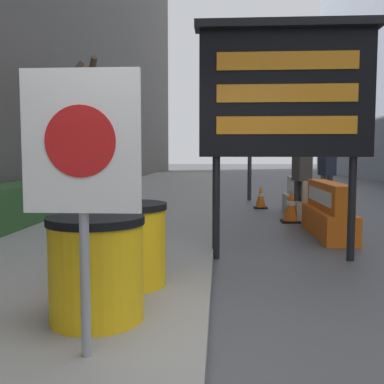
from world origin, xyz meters
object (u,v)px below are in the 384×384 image
object	(u,v)px
jersey_barrier_orange_far	(328,212)
barrel_drum_foreground	(97,268)
barrel_drum_middle	(129,244)
jersey_barrier_cream	(302,199)
traffic_cone_near	(291,206)
traffic_cone_far	(307,202)
pedestrian_passerby	(327,168)
warning_sign	(82,159)
traffic_cone_mid	(261,197)
message_board	(285,92)
traffic_light_near_curb	(250,102)
pedestrian_worker	(302,172)

from	to	relation	value
jersey_barrier_orange_far	barrel_drum_foreground	bearing A→B (deg)	-122.15
barrel_drum_middle	jersey_barrier_cream	xyz separation A→B (m)	(2.71, 5.99, -0.16)
traffic_cone_near	traffic_cone_far	bearing A→B (deg)	65.91
pedestrian_passerby	warning_sign	bearing A→B (deg)	-33.43
pedestrian_passerby	traffic_cone_mid	bearing A→B (deg)	-107.26
message_board	traffic_light_near_curb	distance (m)	7.61
traffic_cone_near	traffic_cone_far	xyz separation A→B (m)	(0.58, 1.30, -0.05)
barrel_drum_foreground	warning_sign	world-z (taller)	warning_sign
traffic_cone_near	traffic_cone_mid	xyz separation A→B (m)	(-0.39, 2.36, -0.04)
traffic_cone_near	message_board	bearing A→B (deg)	-100.59
jersey_barrier_orange_far	traffic_cone_far	distance (m)	2.82
jersey_barrier_cream	pedestrian_passerby	size ratio (longest dim) A/B	1.20
jersey_barrier_orange_far	warning_sign	bearing A→B (deg)	-117.88
barrel_drum_foreground	warning_sign	xyz separation A→B (m)	(0.10, -0.63, 0.83)
pedestrian_passerby	message_board	bearing A→B (deg)	-30.15
traffic_cone_near	pedestrian_passerby	distance (m)	2.62
barrel_drum_foreground	jersey_barrier_orange_far	world-z (taller)	barrel_drum_foreground
jersey_barrier_cream	traffic_light_near_curb	distance (m)	4.27
jersey_barrier_orange_far	traffic_cone_mid	distance (m)	3.95
barrel_drum_foreground	warning_sign	size ratio (longest dim) A/B	0.45
barrel_drum_middle	traffic_cone_far	bearing A→B (deg)	65.34
warning_sign	barrel_drum_middle	bearing A→B (deg)	91.51
warning_sign	traffic_cone_near	xyz separation A→B (m)	(2.27, 6.55, -1.03)
jersey_barrier_cream	pedestrian_passerby	world-z (taller)	pedestrian_passerby
pedestrian_worker	pedestrian_passerby	bearing A→B (deg)	142.92
barrel_drum_foreground	pedestrian_passerby	distance (m)	8.90
traffic_cone_far	pedestrian_passerby	xyz separation A→B (m)	(0.64, 0.90, 0.78)
traffic_light_near_curb	jersey_barrier_orange_far	bearing A→B (deg)	-80.72
jersey_barrier_cream	traffic_cone_mid	distance (m)	1.59
message_board	traffic_cone_near	distance (m)	3.83
jersey_barrier_orange_far	traffic_cone_near	distance (m)	1.56
jersey_barrier_cream	traffic_cone_near	size ratio (longest dim) A/B	3.18
traffic_cone_far	traffic_cone_near	bearing A→B (deg)	-114.09
barrel_drum_foreground	traffic_light_near_curb	world-z (taller)	traffic_light_near_curb
jersey_barrier_cream	warning_sign	bearing A→B (deg)	-109.48
barrel_drum_foreground	jersey_barrier_cream	xyz separation A→B (m)	(2.77, 6.90, -0.16)
traffic_light_near_curb	pedestrian_passerby	size ratio (longest dim) A/B	2.27
traffic_cone_far	pedestrian_worker	size ratio (longest dim) A/B	0.33
jersey_barrier_cream	pedestrian_passerby	xyz separation A→B (m)	(0.83, 1.22, 0.68)
barrel_drum_middle	message_board	distance (m)	2.92
traffic_cone_mid	pedestrian_worker	xyz separation A→B (m)	(0.63, -2.19, 0.73)
pedestrian_worker	traffic_cone_far	bearing A→B (deg)	151.94
jersey_barrier_cream	pedestrian_passerby	distance (m)	1.62
warning_sign	message_board	world-z (taller)	message_board
warning_sign	pedestrian_passerby	bearing A→B (deg)	68.21
jersey_barrier_cream	traffic_light_near_curb	bearing A→B (deg)	106.03
barrel_drum_middle	traffic_cone_mid	distance (m)	7.62
traffic_cone_mid	pedestrian_passerby	bearing A→B (deg)	-5.63
jersey_barrier_cream	traffic_light_near_curb	xyz separation A→B (m)	(-0.95, 3.29, 2.55)
message_board	traffic_light_near_curb	world-z (taller)	traffic_light_near_curb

